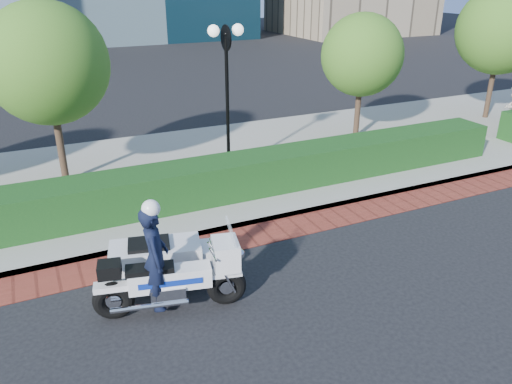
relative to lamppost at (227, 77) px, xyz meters
name	(u,v)px	position (x,y,z in m)	size (l,w,h in m)	color
ground	(280,268)	(-1.00, -5.20, -2.96)	(120.00, 120.00, 0.00)	black
brick_strip	(250,236)	(-1.00, -3.70, -2.95)	(60.00, 1.00, 0.01)	maroon
sidewalk	(189,170)	(-1.00, 0.80, -2.88)	(60.00, 8.00, 0.15)	gray
hedge_main	(216,180)	(-1.00, -1.60, -2.31)	(18.00, 1.20, 1.00)	black
lamppost	(227,77)	(0.00, 0.00, 0.00)	(1.02, 0.70, 4.21)	black
tree_b	(47,64)	(-4.50, 1.30, 0.48)	(3.20, 3.20, 4.89)	#332319
tree_c	(362,55)	(5.50, 1.30, 0.09)	(2.80, 2.80, 4.30)	#332319
tree_d	(501,30)	(12.00, 1.30, 0.65)	(3.40, 3.40, 5.16)	#332319
police_motorcycle	(162,264)	(-3.42, -5.23, -2.20)	(2.70, 2.21, 2.20)	black
pedestrian	(512,107)	(11.63, -0.13, -2.03)	(0.76, 0.59, 1.56)	#BCB3A6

